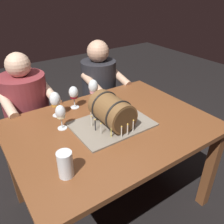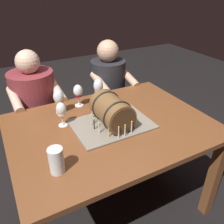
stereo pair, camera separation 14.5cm
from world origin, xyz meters
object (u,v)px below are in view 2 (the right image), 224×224
object	(u,v)px
wine_glass_red	(78,92)
beer_pint	(57,162)
wine_glass_rose	(98,87)
person_seated_right	(108,100)
wine_glass_white	(61,110)
person_seated_left	(37,115)
barrel_cake	(112,113)
wine_glass_amber	(59,98)
dining_table	(112,137)

from	to	relation	value
wine_glass_red	beer_pint	size ratio (longest dim) A/B	1.22
wine_glass_rose	wine_glass_red	world-z (taller)	wine_glass_rose
wine_glass_rose	person_seated_right	world-z (taller)	person_seated_right
wine_glass_white	wine_glass_red	xyz separation A→B (m)	(0.20, 0.21, 0.00)
person_seated_left	barrel_cake	bearing A→B (deg)	-64.24
barrel_cake	wine_glass_rose	distance (m)	0.37
wine_glass_amber	wine_glass_rose	distance (m)	0.33
dining_table	person_seated_right	bearing A→B (deg)	64.12
person_seated_right	wine_glass_amber	bearing A→B (deg)	-145.50
person_seated_left	beer_pint	bearing A→B (deg)	-94.96
dining_table	person_seated_left	world-z (taller)	person_seated_left
person_seated_left	wine_glass_rose	bearing A→B (deg)	-41.97
wine_glass_white	beer_pint	xyz separation A→B (m)	(-0.16, -0.40, -0.05)
barrel_cake	wine_glass_white	distance (m)	0.33
wine_glass_rose	person_seated_left	xyz separation A→B (m)	(-0.43, 0.39, -0.34)
person_seated_right	wine_glass_rose	bearing A→B (deg)	-126.47
barrel_cake	person_seated_left	xyz separation A→B (m)	(-0.36, 0.75, -0.31)
wine_glass_white	person_seated_left	bearing A→B (deg)	96.61
barrel_cake	wine_glass_red	xyz separation A→B (m)	(-0.10, 0.36, 0.02)
dining_table	beer_pint	bearing A→B (deg)	-150.18
person_seated_left	wine_glass_white	bearing A→B (deg)	-83.39
wine_glass_white	person_seated_right	bearing A→B (deg)	42.54
dining_table	beer_pint	distance (m)	0.54
wine_glass_rose	dining_table	bearing A→B (deg)	-101.62
wine_glass_red	beer_pint	distance (m)	0.71
dining_table	wine_glass_red	world-z (taller)	wine_glass_red
wine_glass_amber	wine_glass_white	distance (m)	0.18
beer_pint	wine_glass_amber	bearing A→B (deg)	71.48
wine_glass_rose	wine_glass_white	size ratio (longest dim) A/B	1.11
barrel_cake	wine_glass_red	size ratio (longest dim) A/B	2.97
wine_glass_amber	wine_glass_red	bearing A→B (deg)	12.86
barrel_cake	person_seated_left	size ratio (longest dim) A/B	0.46
dining_table	beer_pint	xyz separation A→B (m)	(-0.45, -0.26, 0.17)
wine_glass_amber	wine_glass_rose	xyz separation A→B (m)	(0.33, 0.03, 0.00)
wine_glass_amber	person_seated_left	bearing A→B (deg)	104.18
barrel_cake	beer_pint	bearing A→B (deg)	-150.73
wine_glass_white	wine_glass_rose	bearing A→B (deg)	29.85
dining_table	wine_glass_rose	bearing A→B (deg)	78.38
person_seated_left	dining_table	bearing A→B (deg)	-64.14
wine_glass_white	beer_pint	world-z (taller)	wine_glass_white
wine_glass_amber	wine_glass_red	distance (m)	0.16
barrel_cake	person_seated_left	bearing A→B (deg)	115.76
wine_glass_rose	person_seated_right	size ratio (longest dim) A/B	0.17
wine_glass_rose	wine_glass_red	bearing A→B (deg)	178.79
wine_glass_amber	wine_glass_red	xyz separation A→B (m)	(0.16, 0.04, -0.00)
barrel_cake	wine_glass_rose	xyz separation A→B (m)	(0.07, 0.36, 0.03)
dining_table	person_seated_left	distance (m)	0.83
wine_glass_white	person_seated_right	world-z (taller)	person_seated_right
person_seated_right	dining_table	bearing A→B (deg)	-115.88
wine_glass_red	person_seated_right	bearing A→B (deg)	40.31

